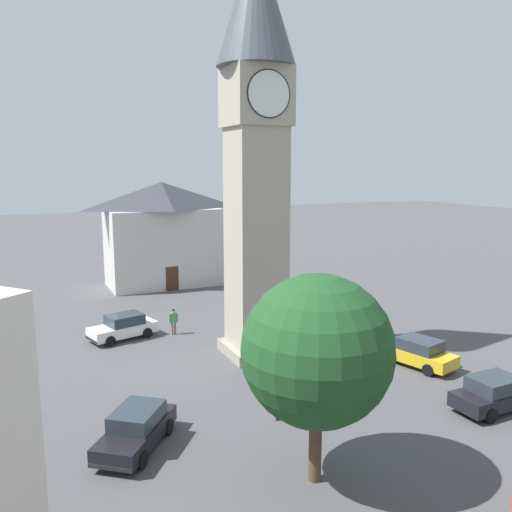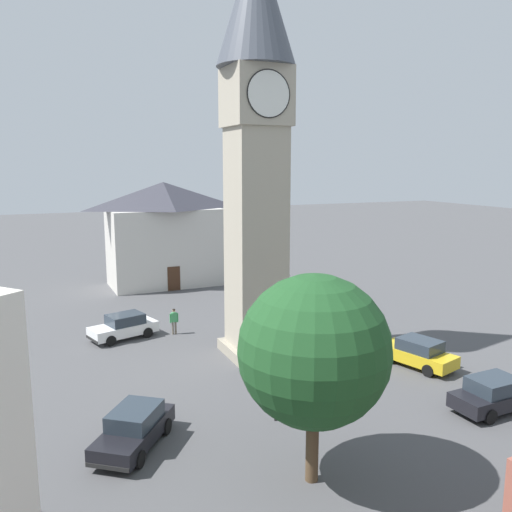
{
  "view_description": "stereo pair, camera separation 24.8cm",
  "coord_description": "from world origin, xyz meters",
  "views": [
    {
      "loc": [
        -11.88,
        -26.44,
        10.7
      ],
      "look_at": [
        0.0,
        0.0,
        5.69
      ],
      "focal_mm": 37.05,
      "sensor_mm": 36.0,
      "label": 1
    },
    {
      "loc": [
        -11.66,
        -26.55,
        10.7
      ],
      "look_at": [
        0.0,
        0.0,
        5.69
      ],
      "focal_mm": 37.05,
      "sensor_mm": 36.0,
      "label": 2
    }
  ],
  "objects": [
    {
      "name": "ground_plane",
      "position": [
        0.0,
        0.0,
        0.0
      ],
      "size": [
        200.0,
        200.0,
        0.0
      ],
      "primitive_type": "plane",
      "color": "#4C4C4F"
    },
    {
      "name": "clock_tower",
      "position": [
        0.0,
        0.0,
        13.28
      ],
      "size": [
        4.22,
        4.22,
        22.66
      ],
      "color": "gray",
      "rests_on": "ground"
    },
    {
      "name": "car_blue_kerb",
      "position": [
        -8.38,
        -7.49,
        0.76
      ],
      "size": [
        3.83,
        4.31,
        1.53
      ],
      "color": "black",
      "rests_on": "ground"
    },
    {
      "name": "car_silver_kerb",
      "position": [
        4.11,
        6.55,
        0.76
      ],
      "size": [
        2.18,
        4.3,
        1.53
      ],
      "color": "silver",
      "rests_on": "ground"
    },
    {
      "name": "car_red_corner",
      "position": [
        -6.48,
        5.76,
        0.76
      ],
      "size": [
        4.44,
        2.78,
        1.53
      ],
      "color": "white",
      "rests_on": "ground"
    },
    {
      "name": "car_white_side",
      "position": [
        7.15,
        -5.3,
        0.76
      ],
      "size": [
        2.76,
        4.43,
        1.53
      ],
      "color": "gold",
      "rests_on": "ground"
    },
    {
      "name": "car_black_far",
      "position": [
        6.74,
        10.94,
        0.76
      ],
      "size": [
        3.79,
        4.33,
        1.53
      ],
      "color": "black",
      "rests_on": "ground"
    },
    {
      "name": "car_green_alley",
      "position": [
        6.76,
        -10.79,
        0.76
      ],
      "size": [
        4.19,
        1.93,
        1.53
      ],
      "color": "black",
      "rests_on": "ground"
    },
    {
      "name": "pedestrian",
      "position": [
        -3.39,
        5.29,
        1.01
      ],
      "size": [
        0.56,
        0.24,
        1.69
      ],
      "color": "#706656",
      "rests_on": "ground"
    },
    {
      "name": "tree",
      "position": [
        -3.24,
        -12.13,
        4.67
      ],
      "size": [
        5.1,
        5.1,
        7.23
      ],
      "color": "brown",
      "rests_on": "ground"
    },
    {
      "name": "building_terrace_right",
      "position": [
        -0.33,
        19.56,
        4.7
      ],
      "size": [
        10.2,
        5.67,
        9.22
      ],
      "color": "beige",
      "rests_on": "ground"
    },
    {
      "name": "lamp_post",
      "position": [
        -2.51,
        -7.76,
        3.3
      ],
      "size": [
        0.36,
        0.36,
        4.93
      ],
      "color": "black",
      "rests_on": "ground"
    }
  ]
}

